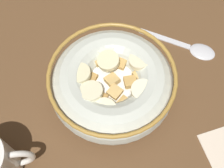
% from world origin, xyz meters
% --- Properties ---
extents(ground_plane, '(1.24, 1.24, 0.02)m').
position_xyz_m(ground_plane, '(0.00, 0.00, -0.01)').
color(ground_plane, brown).
extents(cereal_bowl, '(0.19, 0.19, 0.06)m').
position_xyz_m(cereal_bowl, '(-0.00, -0.00, 0.03)').
color(cereal_bowl, beige).
rests_on(cereal_bowl, ground_plane).
extents(spoon, '(0.13, 0.10, 0.01)m').
position_xyz_m(spoon, '(0.16, 0.05, 0.00)').
color(spoon, silver).
rests_on(spoon, ground_plane).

